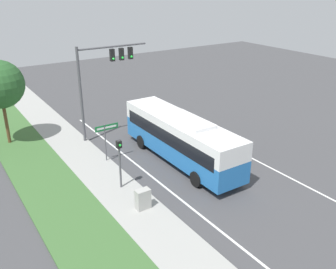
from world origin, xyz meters
TOP-DOWN VIEW (x-y plane):
  - ground_plane at (0.00, 0.00)m, footprint 80.00×80.00m
  - sidewalk at (-6.20, 0.00)m, footprint 2.80×80.00m
  - grass_verge at (-9.40, 0.00)m, footprint 3.60×80.00m
  - lane_divider_near at (-3.60, 0.00)m, footprint 0.14×30.00m
  - lane_divider_far at (3.60, 0.00)m, footprint 0.14×30.00m
  - bus at (-0.80, 3.51)m, footprint 2.62×10.71m
  - signal_gantry at (-3.24, 10.19)m, footprint 5.60×0.41m
  - pedestrian_signal at (-5.88, 2.43)m, footprint 0.28×0.34m
  - street_sign at (-5.01, 6.18)m, footprint 1.65×0.08m
  - utility_cabinet at (-5.89, -0.22)m, footprint 0.79×0.47m
  - roadside_tree at (-9.94, 13.07)m, footprint 3.48×3.48m

SIDE VIEW (x-z plane):
  - ground_plane at x=0.00m, z-range 0.00..0.00m
  - lane_divider_near at x=-3.60m, z-range 0.00..0.01m
  - lane_divider_far at x=3.60m, z-range 0.00..0.01m
  - grass_verge at x=-9.40m, z-range 0.00..0.10m
  - sidewalk at x=-6.20m, z-range 0.00..0.12m
  - utility_cabinet at x=-5.89m, z-range 0.12..1.26m
  - bus at x=-0.80m, z-range 0.18..3.51m
  - street_sign at x=-5.01m, z-range 0.60..3.34m
  - pedestrian_signal at x=-5.88m, z-range 0.56..3.69m
  - roadside_tree at x=-9.94m, z-range 1.48..7.73m
  - signal_gantry at x=-3.24m, z-range 1.63..8.86m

